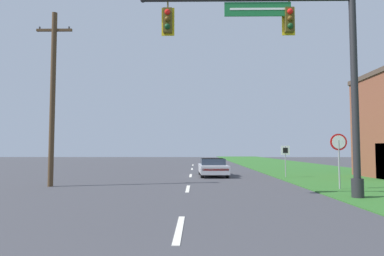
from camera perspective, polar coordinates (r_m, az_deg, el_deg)
grass_verge_right at (r=33.59m, az=18.34°, el=-6.49°), size 10.00×110.00×0.04m
road_center_line at (r=24.05m, az=-0.23°, el=-7.93°), size 0.16×34.80×0.01m
signal_mast at (r=13.94m, az=18.05°, el=10.39°), size 8.40×0.47×8.47m
car_ahead at (r=23.70m, az=3.48°, el=-6.54°), size 1.97×4.46×1.19m
stop_sign at (r=16.95m, az=23.26°, el=-3.17°), size 0.76×0.07×2.50m
route_sign_post at (r=23.02m, az=15.29°, el=-4.21°), size 0.55×0.06×2.03m
utility_pole_near at (r=18.58m, az=-22.21°, el=5.08°), size 1.80×0.26×8.78m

